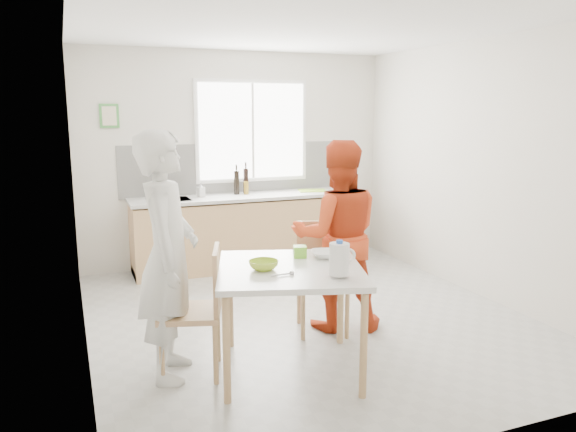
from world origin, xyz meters
name	(u,v)px	position (x,y,z in m)	size (l,w,h in m)	color
ground	(307,317)	(0.00, 0.00, 0.00)	(4.50, 4.50, 0.00)	#B7B7B2
room_shell	(308,146)	(0.00, 0.00, 1.64)	(4.50, 4.50, 4.50)	silver
window	(252,131)	(0.20, 2.23, 1.70)	(1.50, 0.06, 1.30)	white
backsplash	(238,168)	(0.00, 2.24, 1.23)	(3.00, 0.02, 0.65)	white
picture_frame	(109,116)	(-1.55, 2.23, 1.90)	(0.22, 0.03, 0.28)	#4A9D47
kitchen_counter	(245,234)	(0.00, 1.95, 0.42)	(2.84, 0.64, 1.37)	tan
dining_table	(290,278)	(-0.56, -0.97, 0.73)	(1.33, 1.33, 0.82)	white
chair_left	(200,306)	(-1.21, -0.77, 0.54)	(0.56, 0.56, 0.97)	tan
chair_far	(321,271)	(0.02, -0.29, 0.54)	(0.56, 0.56, 0.97)	tan
person_white	(168,256)	(-1.42, -0.70, 0.92)	(0.67, 0.44, 1.84)	white
person_red	(337,236)	(0.16, -0.31, 0.86)	(0.83, 0.65, 1.71)	red
bowl_green	(264,265)	(-0.77, -0.96, 0.85)	(0.22, 0.22, 0.07)	#AAD030
bowl_white	(325,254)	(-0.20, -0.82, 0.85)	(0.22, 0.22, 0.05)	white
milk_jug	(340,259)	(-0.34, -1.33, 0.95)	(0.19, 0.14, 0.25)	white
green_box	(300,252)	(-0.38, -0.73, 0.86)	(0.10, 0.10, 0.09)	#7AD531
spoon	(281,274)	(-0.70, -1.16, 0.83)	(0.01, 0.01, 0.16)	#A5A5AA
cutting_board	(312,191)	(0.93, 1.95, 0.93)	(0.35, 0.25, 0.01)	#95C32D
wine_bottle_a	(246,181)	(0.06, 2.10, 1.08)	(0.07, 0.07, 0.32)	black
wine_bottle_b	(237,183)	(-0.08, 2.04, 1.07)	(0.07, 0.07, 0.30)	black
jar_amber	(246,188)	(0.04, 2.00, 1.00)	(0.06, 0.06, 0.16)	olive
soap_bottle	(201,189)	(-0.54, 2.02, 1.01)	(0.08, 0.08, 0.18)	#999999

